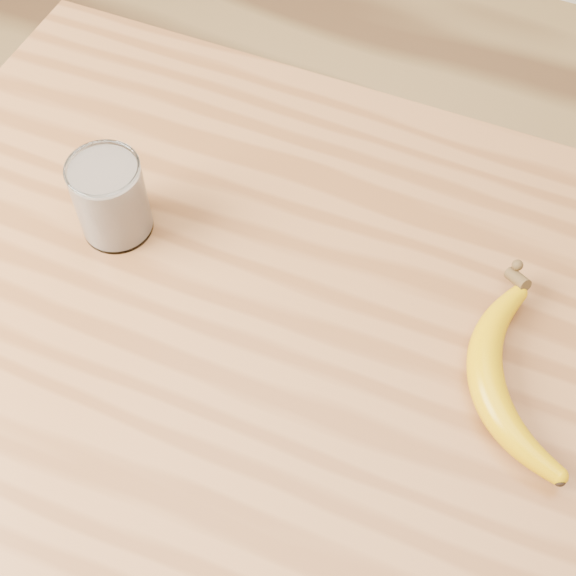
% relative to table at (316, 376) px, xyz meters
% --- Properties ---
extents(room, '(4.04, 4.04, 2.70)m').
position_rel_table_xyz_m(room, '(0.00, 0.00, 0.58)').
color(room, '#9D7844').
rests_on(room, ground).
extents(table, '(1.20, 0.80, 0.90)m').
position_rel_table_xyz_m(table, '(0.00, 0.00, 0.00)').
color(table, '#945C30').
rests_on(table, ground).
extents(smoothie_glass, '(0.09, 0.09, 0.11)m').
position_rel_table_xyz_m(smoothie_glass, '(-0.29, 0.04, 0.19)').
color(smoothie_glass, white).
rests_on(smoothie_glass, table).
extents(banana, '(0.25, 0.35, 0.04)m').
position_rel_table_xyz_m(banana, '(0.20, -0.00, 0.15)').
color(banana, '#CB9400').
rests_on(banana, table).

